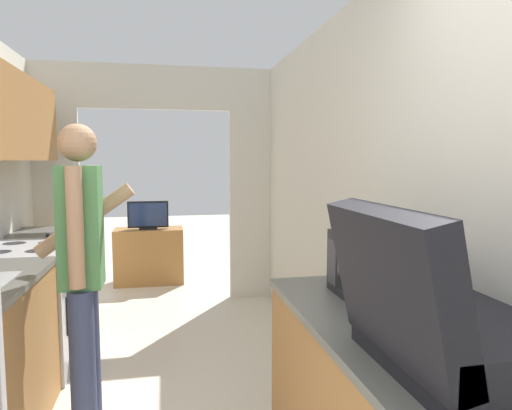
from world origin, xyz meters
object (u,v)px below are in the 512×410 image
at_px(suitcase, 436,322).
at_px(knife, 50,235).
at_px(tv_cabinet, 149,256).
at_px(television, 148,215).
at_px(person, 82,274).
at_px(range_oven, 28,307).
at_px(microwave, 385,269).

xyz_separation_m(suitcase, knife, (-1.70, 2.81, -0.14)).
xyz_separation_m(tv_cabinet, television, (-0.00, -0.04, 0.51)).
xyz_separation_m(person, knife, (-0.50, 1.46, -0.01)).
relative_size(range_oven, television, 2.13).
bearing_deg(knife, tv_cabinet, 50.66).
bearing_deg(person, television, -4.21).
distance_m(range_oven, knife, 0.65).
relative_size(range_oven, person, 0.61).
distance_m(suitcase, television, 4.65).
height_order(range_oven, suitcase, suitcase).
bearing_deg(television, range_oven, -109.67).
bearing_deg(microwave, range_oven, 139.02).
xyz_separation_m(person, television, (0.23, 3.19, -0.07)).
bearing_deg(microwave, person, 153.42).
distance_m(person, tv_cabinet, 3.29).
bearing_deg(person, range_oven, 29.18).
bearing_deg(tv_cabinet, range_oven, -109.32).
distance_m(range_oven, microwave, 2.63).
relative_size(range_oven, suitcase, 1.70).
bearing_deg(tv_cabinet, suitcase, -78.03).
height_order(person, microwave, person).
distance_m(television, knife, 1.88).
xyz_separation_m(tv_cabinet, knife, (-0.73, -1.77, 0.57)).
distance_m(person, television, 3.20).
bearing_deg(tv_cabinet, person, -94.07).
relative_size(person, tv_cabinet, 2.06).
bearing_deg(person, tv_cabinet, -4.16).
height_order(range_oven, tv_cabinet, range_oven).
xyz_separation_m(person, microwave, (1.38, -0.69, 0.12)).
distance_m(suitcase, tv_cabinet, 4.74).
xyz_separation_m(range_oven, suitcase, (1.76, -2.34, 0.60)).
distance_m(range_oven, television, 2.37).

